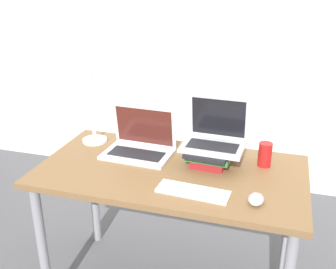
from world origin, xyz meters
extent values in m
cube|color=silver|center=(0.00, 1.70, 1.35)|extent=(8.00, 0.05, 2.70)
cube|color=brown|center=(0.00, 0.35, 0.74)|extent=(1.30, 0.70, 0.03)
cylinder|color=gray|center=(-0.59, 0.06, 0.36)|extent=(0.05, 0.05, 0.73)
cylinder|color=gray|center=(-0.59, 0.64, 0.36)|extent=(0.05, 0.05, 0.73)
cylinder|color=gray|center=(0.59, 0.64, 0.36)|extent=(0.05, 0.05, 0.73)
cube|color=silver|center=(-0.21, 0.44, 0.76)|extent=(0.36, 0.25, 0.02)
cube|color=#232328|center=(-0.21, 0.43, 0.77)|extent=(0.29, 0.14, 0.00)
cube|color=silver|center=(-0.21, 0.54, 0.89)|extent=(0.35, 0.06, 0.23)
cube|color=#4C1E19|center=(-0.21, 0.54, 0.89)|extent=(0.32, 0.04, 0.20)
cube|color=maroon|center=(0.17, 0.47, 0.78)|extent=(0.17, 0.21, 0.04)
cube|color=#33753D|center=(0.18, 0.48, 0.81)|extent=(0.23, 0.26, 0.03)
cube|color=black|center=(0.17, 0.47, 0.83)|extent=(0.23, 0.29, 0.02)
cube|color=silver|center=(0.19, 0.46, 0.85)|extent=(0.31, 0.24, 0.02)
cube|color=#232328|center=(0.18, 0.45, 0.86)|extent=(0.25, 0.13, 0.00)
cube|color=silver|center=(0.19, 0.56, 0.97)|extent=(0.30, 0.05, 0.23)
cube|color=black|center=(0.19, 0.55, 0.97)|extent=(0.27, 0.04, 0.20)
cube|color=white|center=(0.16, 0.15, 0.76)|extent=(0.33, 0.13, 0.01)
cube|color=silver|center=(0.16, 0.15, 0.77)|extent=(0.30, 0.11, 0.00)
ellipsoid|color=#B2B2B7|center=(0.43, 0.15, 0.77)|extent=(0.07, 0.10, 0.03)
cylinder|color=red|center=(0.44, 0.51, 0.82)|extent=(0.07, 0.07, 0.12)
cylinder|color=white|center=(-0.51, 0.55, 0.76)|extent=(0.14, 0.14, 0.01)
cylinder|color=white|center=(-0.51, 0.55, 0.99)|extent=(0.02, 0.02, 0.44)
cone|color=white|center=(-0.43, 0.51, 1.26)|extent=(0.16, 0.19, 0.17)
camera|label=1|loc=(0.48, -1.31, 1.65)|focal=42.00mm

